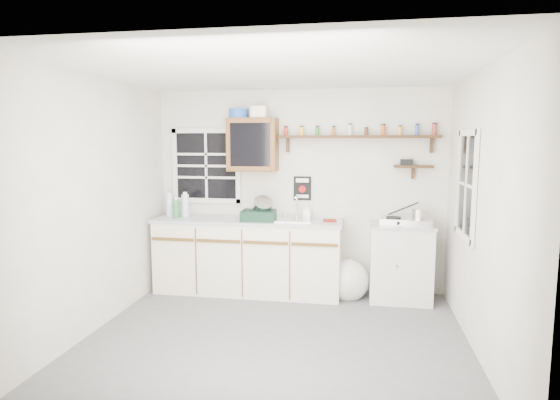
{
  "coord_description": "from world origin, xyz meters",
  "views": [
    {
      "loc": [
        0.77,
        -4.2,
        1.88
      ],
      "look_at": [
        -0.05,
        0.55,
        1.26
      ],
      "focal_mm": 30.0,
      "sensor_mm": 36.0,
      "label": 1
    }
  ],
  "objects_px": {
    "main_cabinet": "(248,255)",
    "right_cabinet": "(400,262)",
    "hotplate": "(406,221)",
    "upper_cabinet": "(253,145)",
    "spice_shelf": "(359,136)",
    "dish_rack": "(260,212)"
  },
  "relations": [
    {
      "from": "main_cabinet",
      "to": "right_cabinet",
      "type": "bearing_deg",
      "value": 0.79
    },
    {
      "from": "main_cabinet",
      "to": "upper_cabinet",
      "type": "height_order",
      "value": "upper_cabinet"
    },
    {
      "from": "main_cabinet",
      "to": "right_cabinet",
      "type": "height_order",
      "value": "main_cabinet"
    },
    {
      "from": "upper_cabinet",
      "to": "spice_shelf",
      "type": "height_order",
      "value": "upper_cabinet"
    },
    {
      "from": "dish_rack",
      "to": "hotplate",
      "type": "distance_m",
      "value": 1.72
    },
    {
      "from": "spice_shelf",
      "to": "hotplate",
      "type": "bearing_deg",
      "value": -20.17
    },
    {
      "from": "main_cabinet",
      "to": "right_cabinet",
      "type": "xyz_separation_m",
      "value": [
        1.83,
        0.03,
        -0.01
      ]
    },
    {
      "from": "hotplate",
      "to": "upper_cabinet",
      "type": "bearing_deg",
      "value": -176.67
    },
    {
      "from": "main_cabinet",
      "to": "upper_cabinet",
      "type": "bearing_deg",
      "value": 76.32
    },
    {
      "from": "main_cabinet",
      "to": "hotplate",
      "type": "distance_m",
      "value": 1.95
    },
    {
      "from": "right_cabinet",
      "to": "upper_cabinet",
      "type": "bearing_deg",
      "value": 176.24
    },
    {
      "from": "upper_cabinet",
      "to": "hotplate",
      "type": "distance_m",
      "value": 2.05
    },
    {
      "from": "right_cabinet",
      "to": "hotplate",
      "type": "height_order",
      "value": "hotplate"
    },
    {
      "from": "dish_rack",
      "to": "spice_shelf",
      "type": "bearing_deg",
      "value": 10.34
    },
    {
      "from": "upper_cabinet",
      "to": "main_cabinet",
      "type": "bearing_deg",
      "value": -103.68
    },
    {
      "from": "main_cabinet",
      "to": "dish_rack",
      "type": "distance_m",
      "value": 0.59
    },
    {
      "from": "main_cabinet",
      "to": "spice_shelf",
      "type": "height_order",
      "value": "spice_shelf"
    },
    {
      "from": "right_cabinet",
      "to": "upper_cabinet",
      "type": "distance_m",
      "value": 2.26
    },
    {
      "from": "right_cabinet",
      "to": "hotplate",
      "type": "relative_size",
      "value": 1.48
    },
    {
      "from": "upper_cabinet",
      "to": "hotplate",
      "type": "xyz_separation_m",
      "value": [
        1.85,
        -0.14,
        -0.88
      ]
    },
    {
      "from": "upper_cabinet",
      "to": "hotplate",
      "type": "bearing_deg",
      "value": -4.28
    },
    {
      "from": "main_cabinet",
      "to": "spice_shelf",
      "type": "xyz_separation_m",
      "value": [
        1.32,
        0.21,
        1.47
      ]
    }
  ]
}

